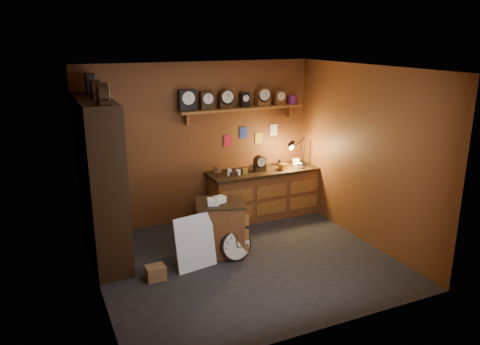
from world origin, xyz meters
name	(u,v)px	position (x,y,z in m)	size (l,w,h in m)	color
floor	(245,261)	(0.00, 0.00, 0.00)	(4.00, 4.00, 0.00)	black
room_shell	(245,142)	(0.04, 0.11, 1.72)	(4.02, 3.62, 2.71)	brown
shelving_unit	(98,174)	(-1.79, 0.98, 1.25)	(0.47, 1.60, 2.58)	black
workbench	(264,190)	(1.05, 1.47, 0.47)	(2.00, 0.66, 1.36)	brown
low_cabinet	(221,226)	(-0.21, 0.41, 0.43)	(0.84, 0.77, 0.89)	brown
big_round_clock	(236,245)	(-0.10, 0.10, 0.22)	(0.46, 0.16, 0.46)	black
white_panel	(196,267)	(-0.70, 0.12, 0.00)	(0.59, 0.03, 0.78)	silver
mini_fridge	(214,213)	(0.07, 1.39, 0.23)	(0.56, 0.58, 0.46)	silver
floor_box_a	(119,257)	(-1.65, 0.69, 0.09)	(0.29, 0.25, 0.18)	brown
floor_box_b	(201,258)	(-0.59, 0.24, 0.06)	(0.21, 0.25, 0.12)	white
floor_box_c	(155,273)	(-1.29, 0.03, 0.09)	(0.25, 0.21, 0.19)	brown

